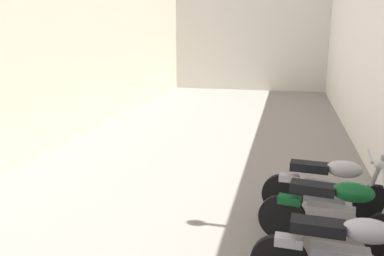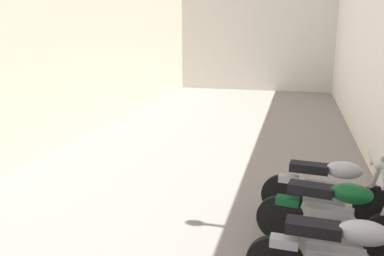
{
  "view_description": "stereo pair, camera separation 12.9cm",
  "coord_description": "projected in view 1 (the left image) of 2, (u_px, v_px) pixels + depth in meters",
  "views": [
    {
      "loc": [
        1.66,
        1.3,
        2.65
      ],
      "look_at": [
        0.27,
        7.2,
        1.15
      ],
      "focal_mm": 37.78,
      "sensor_mm": 36.0,
      "label": 1
    },
    {
      "loc": [
        1.79,
        1.33,
        2.65
      ],
      "look_at": [
        0.27,
        7.2,
        1.15
      ],
      "focal_mm": 37.78,
      "sensor_mm": 36.0,
      "label": 2
    }
  ],
  "objects": [
    {
      "name": "ground_plane",
      "position": [
        181.0,
        188.0,
        6.9
      ],
      "size": [
        35.08,
        35.08,
        0.0
      ],
      "primitive_type": "plane",
      "color": "gray"
    },
    {
      "name": "building_far_end",
      "position": [
        251.0,
        42.0,
        18.26
      ],
      "size": [
        9.52,
        2.0,
        4.1
      ],
      "primitive_type": "cube",
      "color": "beige",
      "rests_on": "ground"
    },
    {
      "name": "motorcycle_fifth",
      "position": [
        347.0,
        255.0,
        3.94
      ],
      "size": [
        1.85,
        0.58,
        1.04
      ],
      "color": "black",
      "rests_on": "ground"
    },
    {
      "name": "motorcycle_sixth",
      "position": [
        336.0,
        212.0,
        4.86
      ],
      "size": [
        1.84,
        0.58,
        1.04
      ],
      "color": "black",
      "rests_on": "ground"
    },
    {
      "name": "motorcycle_seventh",
      "position": [
        330.0,
        187.0,
        5.63
      ],
      "size": [
        1.85,
        0.58,
        1.04
      ],
      "color": "black",
      "rests_on": "ground"
    }
  ]
}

